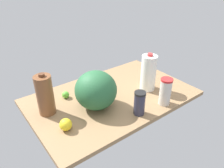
{
  "coord_description": "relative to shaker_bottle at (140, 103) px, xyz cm",
  "views": [
    {
      "loc": [
        82.92,
        109.31,
        91.2
      ],
      "look_at": [
        0.0,
        0.0,
        13.0
      ],
      "focal_mm": 35.0,
      "sensor_mm": 36.0,
      "label": 1
    }
  ],
  "objects": [
    {
      "name": "countertop",
      "position": [
        1.02,
        -27.92,
        -9.72
      ],
      "size": [
        120.0,
        76.0,
        3.0
      ],
      "primitive_type": "cube",
      "color": "#91704B",
      "rests_on": "ground"
    },
    {
      "name": "shaker_bottle",
      "position": [
        0.0,
        0.0,
        0.0
      ],
      "size": [
        7.49,
        7.49,
        16.37
      ],
      "color": "#303044",
      "rests_on": "countertop"
    },
    {
      "name": "milk_jug",
      "position": [
        -27.17,
        -19.43,
        5.7
      ],
      "size": [
        11.56,
        11.56,
        29.42
      ],
      "color": "white",
      "rests_on": "countertop"
    },
    {
      "name": "watermelon",
      "position": [
        17.86,
        -23.38,
        4.92
      ],
      "size": [
        28.13,
        28.13,
        26.3
      ],
      "primitive_type": "ellipsoid",
      "color": "#286239",
      "rests_on": "countertop"
    },
    {
      "name": "chocolate_milk_jug",
      "position": [
        47.29,
        -37.3,
        5.4
      ],
      "size": [
        10.83,
        10.83,
        28.82
      ],
      "color": "brown",
      "rests_on": "countertop"
    },
    {
      "name": "tumbler_cup",
      "position": [
        -21.95,
        2.26,
        1.65
      ],
      "size": [
        8.23,
        8.23,
        19.67
      ],
      "color": "beige",
      "rests_on": "countertop"
    },
    {
      "name": "lime_by_jug",
      "position": [
        29.72,
        -46.17,
        -5.61
      ],
      "size": [
        5.22,
        5.22,
        5.22
      ],
      "primitive_type": "sphere",
      "color": "#5DB738",
      "rests_on": "countertop"
    },
    {
      "name": "lemon_beside_bowl",
      "position": [
        45.38,
        -14.65,
        -4.47
      ],
      "size": [
        7.5,
        7.5,
        7.5
      ],
      "primitive_type": "sphere",
      "color": "yellow",
      "rests_on": "countertop"
    }
  ]
}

